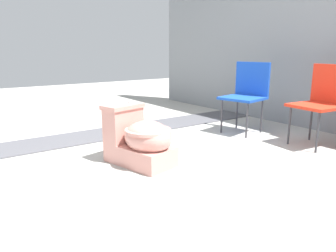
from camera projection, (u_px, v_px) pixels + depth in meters
ground_plane at (140, 168)px, 2.78m from camera, size 14.00×14.00×0.00m
gravel_strip at (124, 131)px, 4.03m from camera, size 0.56×8.00×0.01m
toilet at (140, 140)px, 2.83m from camera, size 0.70×0.51×0.52m
folding_chair_left at (247, 90)px, 3.92m from camera, size 0.51×0.51×0.83m
folding_chair_middle at (323, 96)px, 3.35m from camera, size 0.49×0.49×0.83m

